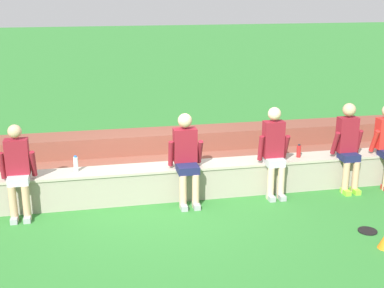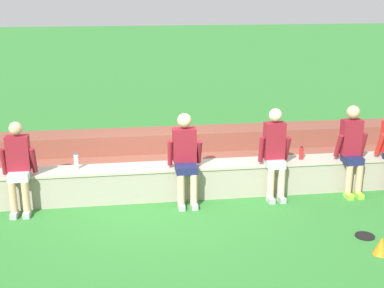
{
  "view_description": "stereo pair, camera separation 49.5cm",
  "coord_description": "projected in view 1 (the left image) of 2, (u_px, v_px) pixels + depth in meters",
  "views": [
    {
      "loc": [
        -1.05,
        -7.48,
        3.3
      ],
      "look_at": [
        0.54,
        0.22,
        0.89
      ],
      "focal_mm": 47.89,
      "sensor_mm": 36.0,
      "label": 1
    },
    {
      "loc": [
        -0.56,
        -7.56,
        3.3
      ],
      "look_at": [
        0.54,
        0.22,
        0.89
      ],
      "focal_mm": 47.89,
      "sensor_mm": 36.0,
      "label": 2
    }
  ],
  "objects": [
    {
      "name": "person_right_of_center",
      "position": [
        274.0,
        149.0,
        8.27
      ],
      "size": [
        0.51,
        0.46,
        1.48
      ],
      "color": "beige",
      "rests_on": "ground"
    },
    {
      "name": "person_left_of_center",
      "position": [
        18.0,
        169.0,
        7.51
      ],
      "size": [
        0.52,
        0.48,
        1.4
      ],
      "color": "tan",
      "rests_on": "ground"
    },
    {
      "name": "person_center",
      "position": [
        186.0,
        156.0,
        8.02
      ],
      "size": [
        0.55,
        0.6,
        1.43
      ],
      "color": "#DBAD89",
      "rests_on": "ground"
    },
    {
      "name": "ground_plane",
      "position": [
        162.0,
        203.0,
        8.17
      ],
      "size": [
        80.0,
        80.0,
        0.0
      ],
      "primitive_type": "plane",
      "color": "#2D752D"
    },
    {
      "name": "frisbee",
      "position": [
        368.0,
        231.0,
        7.23
      ],
      "size": [
        0.27,
        0.27,
        0.02
      ],
      "primitive_type": "cylinder",
      "color": "black",
      "rests_on": "ground"
    },
    {
      "name": "stone_seating_wall",
      "position": [
        159.0,
        181.0,
        8.29
      ],
      "size": [
        9.45,
        0.48,
        0.55
      ],
      "color": "gray",
      "rests_on": "ground"
    },
    {
      "name": "water_bottle_near_right",
      "position": [
        76.0,
        164.0,
        7.96
      ],
      "size": [
        0.07,
        0.07,
        0.26
      ],
      "color": "silver",
      "rests_on": "stone_seating_wall"
    },
    {
      "name": "water_bottle_center_gap",
      "position": [
        299.0,
        151.0,
        8.64
      ],
      "size": [
        0.07,
        0.07,
        0.23
      ],
      "color": "red",
      "rests_on": "stone_seating_wall"
    },
    {
      "name": "brick_bleachers",
      "position": [
        149.0,
        156.0,
        9.5
      ],
      "size": [
        11.37,
        1.3,
        0.71
      ],
      "color": "brown",
      "rests_on": "ground"
    },
    {
      "name": "person_far_right",
      "position": [
        348.0,
        144.0,
        8.53
      ],
      "size": [
        0.5,
        0.51,
        1.48
      ],
      "color": "tan",
      "rests_on": "ground"
    }
  ]
}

